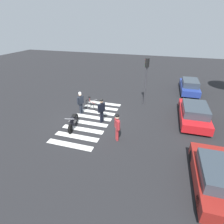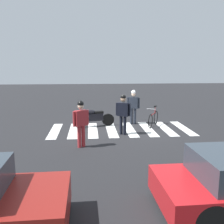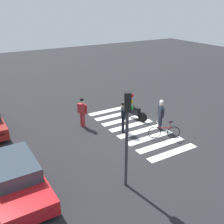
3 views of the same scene
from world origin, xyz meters
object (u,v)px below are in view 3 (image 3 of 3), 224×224
object	(u,v)px
officer_by_motorcycle	(161,113)
pedestrian_bystander	(82,110)
traffic_light_pole	(127,125)
officer_on_foot	(123,115)
car_red_convertible	(15,177)
police_motorcycle	(134,112)
leaning_bicycle	(164,132)

from	to	relation	value
officer_by_motorcycle	pedestrian_bystander	bearing A→B (deg)	54.43
officer_by_motorcycle	traffic_light_pole	bearing A→B (deg)	125.82
officer_on_foot	car_red_convertible	bearing A→B (deg)	108.53
officer_by_motorcycle	officer_on_foot	bearing A→B (deg)	68.16
officer_on_foot	officer_by_motorcycle	size ratio (longest dim) A/B	1.01
pedestrian_bystander	car_red_convertible	world-z (taller)	pedestrian_bystander
officer_on_foot	pedestrian_bystander	world-z (taller)	officer_on_foot
officer_by_motorcycle	pedestrian_bystander	xyz separation A→B (m)	(2.63, 3.68, -0.00)
police_motorcycle	car_red_convertible	bearing A→B (deg)	113.01
police_motorcycle	officer_on_foot	xyz separation A→B (m)	(-1.26, 1.62, 0.62)
pedestrian_bystander	car_red_convertible	bearing A→B (deg)	130.11
pedestrian_bystander	police_motorcycle	bearing A→B (deg)	-99.80
leaning_bicycle	police_motorcycle	bearing A→B (deg)	-2.18
officer_by_motorcycle	car_red_convertible	world-z (taller)	officer_by_motorcycle
officer_on_foot	officer_by_motorcycle	distance (m)	2.18
pedestrian_bystander	traffic_light_pole	xyz separation A→B (m)	(-5.87, 0.80, 1.63)
leaning_bicycle	officer_by_motorcycle	distance (m)	1.28
leaning_bicycle	traffic_light_pole	size ratio (longest dim) A/B	0.38
officer_on_foot	car_red_convertible	xyz separation A→B (m)	(-2.13, 6.34, -0.44)
officer_on_foot	officer_by_motorcycle	bearing A→B (deg)	-111.84
police_motorcycle	officer_on_foot	world-z (taller)	officer_on_foot
traffic_light_pole	car_red_convertible	bearing A→B (deg)	63.60
police_motorcycle	leaning_bicycle	xyz separation A→B (m)	(-3.03, 0.12, -0.07)
police_motorcycle	traffic_light_pole	world-z (taller)	traffic_light_pole
car_red_convertible	traffic_light_pole	world-z (taller)	traffic_light_pole
leaning_bicycle	car_red_convertible	world-z (taller)	car_red_convertible
police_motorcycle	leaning_bicycle	world-z (taller)	police_motorcycle
officer_by_motorcycle	pedestrian_bystander	world-z (taller)	officer_by_motorcycle
leaning_bicycle	car_red_convertible	bearing A→B (deg)	92.56
leaning_bicycle	traffic_light_pole	distance (m)	5.12
officer_by_motorcycle	traffic_light_pole	size ratio (longest dim) A/B	0.46
car_red_convertible	traffic_light_pole	size ratio (longest dim) A/B	1.16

